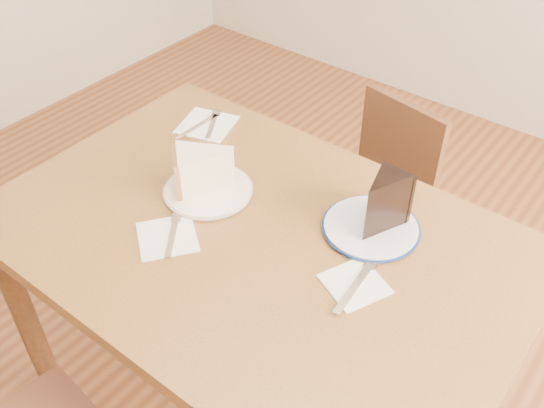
{
  "coord_description": "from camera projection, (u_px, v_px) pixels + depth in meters",
  "views": [
    {
      "loc": [
        0.64,
        -0.76,
        1.68
      ],
      "look_at": [
        0.0,
        0.06,
        0.8
      ],
      "focal_mm": 40.0,
      "sensor_mm": 36.0,
      "label": 1
    }
  ],
  "objects": [
    {
      "name": "carrot_cake",
      "position": [
        207.0,
        170.0,
        1.44
      ],
      "size": [
        0.16,
        0.16,
        0.1
      ],
      "primitive_type": null,
      "rotation": [
        0.0,
        0.0,
        -0.74
      ],
      "color": "#F7EBCC",
      "rests_on": "plate_cream"
    },
    {
      "name": "napkin_navy",
      "position": [
        355.0,
        284.0,
        1.24
      ],
      "size": [
        0.15,
        0.15,
        0.0
      ],
      "primitive_type": "cube",
      "rotation": [
        0.0,
        0.0,
        -0.42
      ],
      "color": "white",
      "rests_on": "table"
    },
    {
      "name": "chocolate_cake",
      "position": [
        380.0,
        206.0,
        1.32
      ],
      "size": [
        0.09,
        0.12,
        0.12
      ],
      "primitive_type": null,
      "rotation": [
        0.0,
        0.0,
        3.07
      ],
      "color": "black",
      "rests_on": "plate_navy"
    },
    {
      "name": "fork_cream",
      "position": [
        173.0,
        235.0,
        1.35
      ],
      "size": [
        0.09,
        0.12,
        0.0
      ],
      "primitive_type": "cube",
      "rotation": [
        0.0,
        0.0,
        0.64
      ],
      "color": "silver",
      "rests_on": "napkin_cream"
    },
    {
      "name": "plate_cream",
      "position": [
        208.0,
        190.0,
        1.47
      ],
      "size": [
        0.21,
        0.21,
        0.01
      ],
      "primitive_type": "cylinder",
      "color": "white",
      "rests_on": "table"
    },
    {
      "name": "chair_far",
      "position": [
        371.0,
        201.0,
        1.98
      ],
      "size": [
        0.42,
        0.42,
        0.73
      ],
      "rotation": [
        0.0,
        0.0,
        2.96
      ],
      "color": "black",
      "rests_on": "ground"
    },
    {
      "name": "table",
      "position": [
        256.0,
        264.0,
        1.42
      ],
      "size": [
        1.2,
        0.8,
        0.75
      ],
      "color": "#472C13",
      "rests_on": "ground"
    },
    {
      "name": "napkin_spare",
      "position": [
        207.0,
        125.0,
        1.7
      ],
      "size": [
        0.18,
        0.18,
        0.0
      ],
      "primitive_type": "cube",
      "rotation": [
        0.0,
        0.0,
        0.3
      ],
      "color": "white",
      "rests_on": "table"
    },
    {
      "name": "fork_spare",
      "position": [
        213.0,
        124.0,
        1.69
      ],
      "size": [
        0.08,
        0.13,
        0.0
      ],
      "primitive_type": "cube",
      "rotation": [
        0.0,
        0.0,
        0.55
      ],
      "color": "silver",
      "rests_on": "napkin_spare"
    },
    {
      "name": "knife_spare",
      "position": [
        197.0,
        127.0,
        1.68
      ],
      "size": [
        0.02,
        0.16,
        0.0
      ],
      "primitive_type": "cube",
      "rotation": [
        0.0,
        0.0,
        -0.02
      ],
      "color": "silver",
      "rests_on": "napkin_spare"
    },
    {
      "name": "napkin_cream",
      "position": [
        167.0,
        237.0,
        1.35
      ],
      "size": [
        0.18,
        0.18,
        0.0
      ],
      "primitive_type": "cube",
      "rotation": [
        0.0,
        0.0,
        0.93
      ],
      "color": "white",
      "rests_on": "table"
    },
    {
      "name": "knife_navy",
      "position": [
        355.0,
        286.0,
        1.23
      ],
      "size": [
        0.03,
        0.17,
        0.0
      ],
      "primitive_type": "cube",
      "rotation": [
        0.0,
        0.0,
        0.1
      ],
      "color": "white",
      "rests_on": "napkin_navy"
    },
    {
      "name": "plate_navy",
      "position": [
        371.0,
        228.0,
        1.37
      ],
      "size": [
        0.21,
        0.21,
        0.01
      ],
      "primitive_type": "cylinder",
      "color": "white",
      "rests_on": "table"
    }
  ]
}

